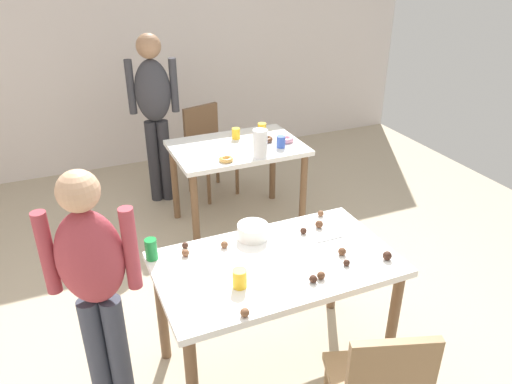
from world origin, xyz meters
The scene contains 30 objects.
ground_plane centered at (0.00, 0.00, 0.00)m, with size 6.40×6.40×0.00m, color tan.
wall_back centered at (0.00, 3.20, 1.30)m, with size 6.40×0.10×2.60m, color silver.
dining_table_near centered at (-0.05, -0.23, 0.65)m, with size 1.29×0.75×0.75m.
dining_table_far centered at (0.37, 1.42, 0.64)m, with size 1.09×0.74×0.75m.
chair_far_table centered at (0.34, 2.14, 0.50)m, with size 0.49×0.49×0.87m.
person_girl_near centered at (-0.97, -0.15, 0.84)m, with size 0.45×0.29×1.42m.
person_adult_far centered at (-0.15, 2.15, 0.96)m, with size 0.45×0.27×1.59m.
mixing_bowl centered at (-0.07, 0.03, 0.79)m, with size 0.18×0.18×0.09m, color white.
soda_can centered at (-0.66, 0.05, 0.81)m, with size 0.07×0.07×0.12m, color #198438.
fork_near centered at (0.33, -0.16, 0.75)m, with size 0.17×0.02×0.01m, color silver.
cup_near_0 centered at (-0.31, -0.36, 0.80)m, with size 0.07×0.07×0.10m, color yellow.
cake_ball_0 centered at (-0.46, 0.08, 0.77)m, with size 0.04×0.04×0.04m, color #3D2319.
cake_ball_1 centered at (-0.37, -0.57, 0.77)m, with size 0.04×0.04×0.04m, color brown.
cake_ball_2 centered at (0.22, -0.04, 0.77)m, with size 0.04×0.04×0.04m, color #3D2319.
cake_ball_3 centered at (-0.48, 0.01, 0.77)m, with size 0.04×0.04×0.04m, color brown.
cake_ball_4 centered at (0.09, -0.47, 0.77)m, with size 0.04×0.04×0.04m, color brown.
cake_ball_5 centered at (0.31, -0.32, 0.77)m, with size 0.04×0.04×0.04m, color brown.
cake_ball_6 centered at (0.42, 0.10, 0.77)m, with size 0.04×0.04×0.04m, color brown.
cake_ball_7 centered at (0.28, -0.42, 0.77)m, with size 0.04×0.04×0.04m, color #3D2319.
cake_ball_8 centered at (0.04, -0.48, 0.77)m, with size 0.04×0.04×0.04m, color #3D2319.
cake_ball_9 centered at (0.34, -0.02, 0.77)m, with size 0.05×0.05×0.05m, color brown.
cake_ball_10 centered at (0.51, -0.46, 0.77)m, with size 0.05×0.05×0.05m, color #3D2319.
cake_ball_11 centered at (-0.26, 0.00, 0.77)m, with size 0.04×0.04×0.04m, color brown.
pitcher_far centered at (0.45, 1.11, 0.86)m, with size 0.12×0.12×0.23m, color white.
cup_far_0 centered at (0.42, 1.57, 0.80)m, with size 0.07×0.07×0.09m, color yellow.
cup_far_1 centered at (0.68, 1.60, 0.80)m, with size 0.08×0.08×0.10m, color yellow.
cup_far_2 centered at (0.69, 1.24, 0.80)m, with size 0.07×0.07×0.10m, color #3351B2.
donut_far_0 centered at (0.63, 1.41, 0.77)m, with size 0.13×0.13×0.04m, color brown.
donut_far_1 centered at (0.79, 1.34, 0.77)m, with size 0.14×0.14×0.04m, color pink.
donut_far_2 centered at (0.17, 1.14, 0.77)m, with size 0.11×0.11×0.03m, color gold.
Camera 1 is at (-1.02, -2.21, 2.29)m, focal length 34.62 mm.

